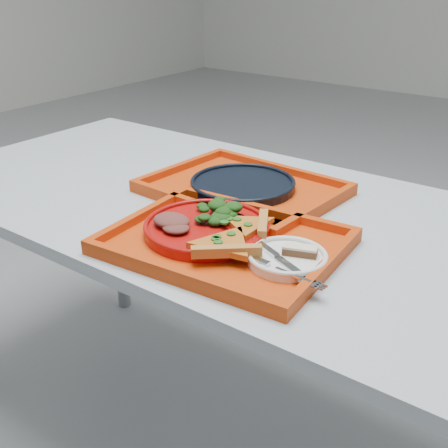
{
  "coord_description": "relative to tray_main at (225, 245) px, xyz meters",
  "views": [
    {
      "loc": [
        0.76,
        -1.0,
        1.28
      ],
      "look_at": [
        0.13,
        -0.15,
        0.78
      ],
      "focal_mm": 45.0,
      "sensor_mm": 36.0,
      "label": 1
    }
  ],
  "objects": [
    {
      "name": "ground",
      "position": [
        -0.16,
        0.19,
        -0.76
      ],
      "size": [
        10.0,
        10.0,
        0.0
      ],
      "primitive_type": "plane",
      "color": "gray",
      "rests_on": "ground"
    },
    {
      "name": "table",
      "position": [
        -0.16,
        0.19,
        -0.08
      ],
      "size": [
        1.6,
        0.8,
        0.75
      ],
      "color": "#A2AAB6",
      "rests_on": "ground"
    },
    {
      "name": "tray_main",
      "position": [
        0.0,
        0.0,
        0.0
      ],
      "size": [
        0.48,
        0.38,
        0.01
      ],
      "primitive_type": "cube",
      "rotation": [
        0.0,
        0.0,
        0.08
      ],
      "color": "#BD3609",
      "rests_on": "table"
    },
    {
      "name": "tray_far",
      "position": [
        -0.14,
        0.26,
        0.0
      ],
      "size": [
        0.47,
        0.38,
        0.01
      ],
      "primitive_type": "cube",
      "rotation": [
        0.0,
        0.0,
        -0.06
      ],
      "color": "#BD3609",
      "rests_on": "table"
    },
    {
      "name": "dinner_plate",
      "position": [
        -0.05,
        0.01,
        0.02
      ],
      "size": [
        0.26,
        0.26,
        0.02
      ],
      "primitive_type": "cylinder",
      "color": "#A00D0A",
      "rests_on": "tray_main"
    },
    {
      "name": "side_plate",
      "position": [
        0.14,
        0.0,
        0.01
      ],
      "size": [
        0.15,
        0.15,
        0.01
      ],
      "primitive_type": "cylinder",
      "color": "white",
      "rests_on": "tray_main"
    },
    {
      "name": "navy_plate",
      "position": [
        -0.14,
        0.26,
        0.01
      ],
      "size": [
        0.26,
        0.26,
        0.02
      ],
      "primitive_type": "cylinder",
      "color": "black",
      "rests_on": "tray_far"
    },
    {
      "name": "pizza_slice_a",
      "position": [
        0.03,
        -0.04,
        0.03
      ],
      "size": [
        0.2,
        0.2,
        0.02
      ],
      "primitive_type": null,
      "rotation": [
        0.0,
        0.0,
        2.28
      ],
      "color": "gold",
      "rests_on": "dinner_plate"
    },
    {
      "name": "pizza_slice_b",
      "position": [
        0.02,
        0.05,
        0.03
      ],
      "size": [
        0.16,
        0.16,
        0.02
      ],
      "primitive_type": null,
      "rotation": [
        0.0,
        0.0,
        3.68
      ],
      "color": "gold",
      "rests_on": "dinner_plate"
    },
    {
      "name": "salad_heap",
      "position": [
        -0.07,
        0.05,
        0.05
      ],
      "size": [
        0.1,
        0.09,
        0.05
      ],
      "primitive_type": "ellipsoid",
      "color": "black",
      "rests_on": "dinner_plate"
    },
    {
      "name": "meat_portion",
      "position": [
        -0.11,
        -0.03,
        0.04
      ],
      "size": [
        0.08,
        0.07,
        0.02
      ],
      "primitive_type": "ellipsoid",
      "color": "brown",
      "rests_on": "dinner_plate"
    },
    {
      "name": "dessert_bar",
      "position": [
        0.16,
        0.02,
        0.03
      ],
      "size": [
        0.07,
        0.05,
        0.02
      ],
      "rotation": [
        0.0,
        0.0,
        0.35
      ],
      "color": "#4B2C19",
      "rests_on": "side_plate"
    },
    {
      "name": "knife",
      "position": [
        0.15,
        -0.02,
        0.02
      ],
      "size": [
        0.18,
        0.09,
        0.01
      ],
      "primitive_type": "cube",
      "rotation": [
        0.0,
        0.0,
        -0.41
      ],
      "color": "silver",
      "rests_on": "side_plate"
    },
    {
      "name": "fork",
      "position": [
        0.15,
        -0.05,
        0.02
      ],
      "size": [
        0.19,
        0.04,
        0.01
      ],
      "primitive_type": "cube",
      "rotation": [
        0.0,
        0.0,
        -0.09
      ],
      "color": "silver",
      "rests_on": "side_plate"
    }
  ]
}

